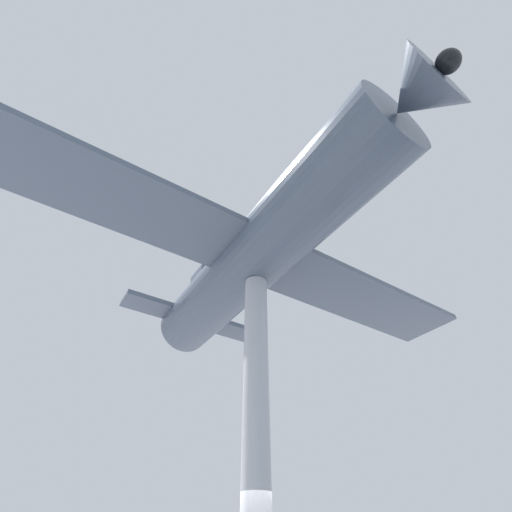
# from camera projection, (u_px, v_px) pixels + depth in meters

# --- Properties ---
(support_pylon_central) EXTENTS (0.60, 0.60, 7.37)m
(support_pylon_central) POSITION_uv_depth(u_px,v_px,m) (256.00, 424.00, 7.21)
(support_pylon_central) COLOR #B7B7BC
(support_pylon_central) RESTS_ON ground_plane
(suspended_airplane) EXTENTS (16.64, 12.04, 3.42)m
(suspended_airplane) POSITION_uv_depth(u_px,v_px,m) (259.00, 252.00, 10.13)
(suspended_airplane) COLOR #4C5666
(suspended_airplane) RESTS_ON support_pylon_central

